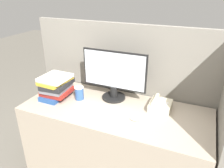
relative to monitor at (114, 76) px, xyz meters
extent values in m
cube|color=gray|center=(0.08, 0.20, -0.28)|extent=(1.97, 0.04, 1.42)
cube|color=gray|center=(0.90, -0.14, -0.28)|extent=(0.04, 0.72, 1.42)
cube|color=tan|center=(0.08, -0.17, -0.60)|extent=(1.57, 0.66, 0.77)
cylinder|color=black|center=(0.00, 0.00, -0.21)|extent=(0.21, 0.21, 0.02)
cylinder|color=black|center=(0.00, 0.00, -0.15)|extent=(0.07, 0.07, 0.10)
cube|color=black|center=(0.00, 0.00, 0.05)|extent=(0.59, 0.02, 0.34)
cube|color=silver|center=(0.00, -0.01, 0.05)|extent=(0.56, 0.01, 0.32)
cube|color=silver|center=(0.02, -0.27, -0.21)|extent=(0.38, 0.16, 0.02)
ellipsoid|color=silver|center=(0.29, -0.27, -0.21)|extent=(0.06, 0.04, 0.02)
cylinder|color=#335999|center=(-0.28, -0.14, -0.16)|extent=(0.08, 0.08, 0.11)
cylinder|color=white|center=(-0.28, -0.14, -0.10)|extent=(0.08, 0.08, 0.01)
cube|color=#264C8C|center=(-0.50, -0.19, -0.20)|extent=(0.18, 0.29, 0.04)
cube|color=maroon|center=(-0.49, -0.19, -0.16)|extent=(0.24, 0.24, 0.04)
cube|color=slate|center=(-0.49, -0.19, -0.13)|extent=(0.22, 0.27, 0.03)
cube|color=#262628|center=(-0.49, -0.18, -0.09)|extent=(0.23, 0.31, 0.04)
cube|color=gold|center=(-0.50, -0.18, -0.06)|extent=(0.22, 0.30, 0.03)
cube|color=silver|center=(-0.50, -0.18, -0.03)|extent=(0.24, 0.26, 0.03)
cube|color=beige|center=(0.43, -0.03, -0.19)|extent=(0.17, 0.20, 0.07)
cube|color=white|center=(0.46, -0.05, -0.15)|extent=(0.08, 0.09, 0.00)
cylinder|color=beige|center=(0.39, -0.03, -0.14)|extent=(0.04, 0.18, 0.04)
camera|label=1|loc=(0.69, -1.64, 0.74)|focal=35.00mm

